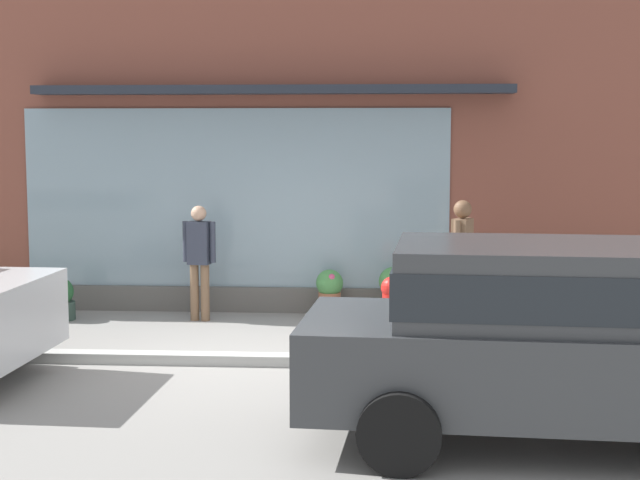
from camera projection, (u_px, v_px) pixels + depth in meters
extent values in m
plane|color=gray|center=(244.00, 360.00, 10.88)|extent=(60.00, 60.00, 0.00)
cube|color=#B2B2AD|center=(241.00, 359.00, 10.67)|extent=(14.00, 0.24, 0.12)
cube|color=brown|center=(275.00, 151.00, 13.79)|extent=(14.00, 0.36, 4.62)
cube|color=#8CA5B2|center=(235.00, 199.00, 13.71)|extent=(6.10, 0.03, 2.59)
cube|color=#232833|center=(272.00, 90.00, 13.35)|extent=(6.70, 0.56, 0.12)
cube|color=#605E59|center=(274.00, 299.00, 13.81)|extent=(6.50, 0.20, 0.36)
cylinder|color=red|center=(391.00, 340.00, 11.80)|extent=(0.35, 0.35, 0.06)
cylinder|color=red|center=(392.00, 316.00, 11.76)|extent=(0.24, 0.24, 0.55)
sphere|color=red|center=(392.00, 288.00, 11.73)|extent=(0.27, 0.27, 0.27)
cylinder|color=red|center=(379.00, 313.00, 11.77)|extent=(0.10, 0.09, 0.09)
cylinder|color=red|center=(404.00, 314.00, 11.75)|extent=(0.10, 0.09, 0.09)
cylinder|color=red|center=(392.00, 316.00, 11.61)|extent=(0.09, 0.10, 0.09)
cylinder|color=#475675|center=(459.00, 302.00, 12.18)|extent=(0.12, 0.12, 0.85)
cylinder|color=#475675|center=(463.00, 301.00, 12.30)|extent=(0.12, 0.12, 0.85)
cube|color=brown|center=(462.00, 244.00, 12.16)|extent=(0.30, 0.34, 0.64)
sphere|color=brown|center=(463.00, 209.00, 12.11)|extent=(0.23, 0.23, 0.23)
cylinder|color=brown|center=(457.00, 244.00, 11.99)|extent=(0.08, 0.08, 0.61)
cylinder|color=brown|center=(467.00, 241.00, 12.32)|extent=(0.08, 0.08, 0.61)
cube|color=#846647|center=(452.00, 267.00, 11.96)|extent=(0.19, 0.26, 0.28)
cylinder|color=brown|center=(205.00, 293.00, 13.12)|extent=(0.12, 0.12, 0.78)
cylinder|color=brown|center=(195.00, 292.00, 13.15)|extent=(0.12, 0.12, 0.78)
cube|color=#333847|center=(199.00, 243.00, 13.06)|extent=(0.32, 0.25, 0.59)
sphere|color=tan|center=(199.00, 213.00, 13.01)|extent=(0.21, 0.21, 0.21)
cylinder|color=#333847|center=(213.00, 242.00, 13.01)|extent=(0.08, 0.08, 0.56)
cylinder|color=#333847|center=(186.00, 241.00, 13.10)|extent=(0.08, 0.08, 0.56)
cylinder|color=black|center=(3.00, 336.00, 10.61)|extent=(0.67, 0.21, 0.66)
cube|color=#383A3D|center=(572.00, 364.00, 7.87)|extent=(4.53, 2.02, 0.73)
cube|color=#383A3D|center=(547.00, 285.00, 7.82)|extent=(2.53, 1.75, 0.67)
cube|color=#1E2328|center=(547.00, 285.00, 7.82)|extent=(2.58, 1.77, 0.37)
cylinder|color=black|center=(409.00, 375.00, 8.96)|extent=(0.65, 0.22, 0.64)
cylinder|color=black|center=(399.00, 433.00, 7.21)|extent=(0.65, 0.22, 0.64)
cylinder|color=#33473D|center=(59.00, 311.00, 13.21)|extent=(0.43, 0.43, 0.25)
sphere|color=#23562D|center=(59.00, 292.00, 13.18)|extent=(0.40, 0.40, 0.40)
sphere|color=orange|center=(54.00, 285.00, 13.19)|extent=(0.10, 0.10, 0.10)
sphere|color=#E5C64C|center=(66.00, 284.00, 13.28)|extent=(0.09, 0.09, 0.09)
sphere|color=white|center=(56.00, 286.00, 13.09)|extent=(0.10, 0.10, 0.10)
cylinder|color=#9E6042|center=(393.00, 306.00, 13.32)|extent=(0.31, 0.31, 0.35)
sphere|color=#4C934C|center=(393.00, 281.00, 13.28)|extent=(0.40, 0.40, 0.40)
cylinder|color=#9E6042|center=(330.00, 305.00, 13.37)|extent=(0.31, 0.31, 0.36)
sphere|color=#4C934C|center=(330.00, 283.00, 13.34)|extent=(0.38, 0.38, 0.38)
sphere|color=#DB4C7A|center=(332.00, 277.00, 13.20)|extent=(0.10, 0.10, 0.10)
sphere|color=#E5C64C|center=(330.00, 279.00, 13.41)|extent=(0.07, 0.07, 0.07)
sphere|color=white|center=(325.00, 279.00, 13.43)|extent=(0.11, 0.11, 0.11)
cylinder|color=#9E6042|center=(485.00, 310.00, 12.90)|extent=(0.35, 0.35, 0.38)
sphere|color=#4C934C|center=(485.00, 285.00, 12.86)|extent=(0.43, 0.43, 0.43)
sphere|color=#E5C64C|center=(497.00, 280.00, 12.81)|extent=(0.11, 0.11, 0.11)
sphere|color=#B266B7|center=(489.00, 278.00, 12.79)|extent=(0.10, 0.10, 0.10)
cylinder|color=#33473D|center=(609.00, 310.00, 13.05)|extent=(0.43, 0.43, 0.34)
sphere|color=#2D6B33|center=(610.00, 283.00, 13.01)|extent=(0.48, 0.48, 0.48)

